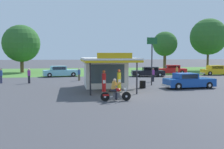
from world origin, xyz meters
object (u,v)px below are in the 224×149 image
gas_pump_offside (119,82)px  parked_car_back_row_right (106,72)px  parked_car_back_row_far_left (171,70)px  bystander_admiring_sedan (79,74)px  parked_car_second_row_spare (60,72)px  parked_car_back_row_centre (217,71)px  spare_tire_stack (143,84)px  motorcycle_with_rider (115,92)px  bystander_chatting_near_pumps (153,74)px  bystander_strolling_foreground (29,75)px  parked_car_back_row_centre_left (148,72)px  roadside_pole_sign (152,53)px  gas_pump_nearside (104,82)px  featured_classic_sedan (188,81)px  bystander_standing_back_lot (1,75)px  bystander_leaning_by_kiosk (177,71)px

gas_pump_offside → parked_car_back_row_right: gas_pump_offside is taller
parked_car_back_row_far_left → bystander_admiring_sedan: bearing=-151.8°
parked_car_second_row_spare → bystander_admiring_sedan: parked_car_second_row_spare is taller
parked_car_back_row_centre → spare_tire_stack: (-16.47, -13.53, -0.34)m
gas_pump_offside → motorcycle_with_rider: size_ratio=0.93×
motorcycle_with_rider → bystander_chatting_near_pumps: 13.74m
bystander_strolling_foreground → bystander_admiring_sedan: (5.74, 2.15, -0.09)m
parked_car_back_row_centre_left → roadside_pole_sign: 11.47m
gas_pump_nearside → bystander_strolling_foreground: bearing=131.2°
featured_classic_sedan → roadside_pole_sign: size_ratio=1.00×
featured_classic_sedan → parked_car_back_row_centre_left: size_ratio=0.97×
parked_car_second_row_spare → roadside_pole_sign: roadside_pole_sign is taller
parked_car_second_row_spare → parked_car_back_row_right: (6.95, -0.20, -0.04)m
bystander_standing_back_lot → gas_pump_offside: bearing=-37.3°
parked_car_back_row_centre_left → featured_classic_sedan: bearing=-91.1°
parked_car_back_row_centre_left → bystander_admiring_sedan: (-10.51, -4.41, 0.16)m
gas_pump_nearside → parked_car_second_row_spare: size_ratio=0.35×
gas_pump_offside → bystander_leaning_by_kiosk: (11.38, 13.52, -0.08)m
motorcycle_with_rider → gas_pump_nearside: bearing=93.6°
bystander_chatting_near_pumps → bystander_leaning_by_kiosk: bearing=45.0°
parked_car_second_row_spare → bystander_chatting_near_pumps: (11.37, -9.11, 0.14)m
bystander_chatting_near_pumps → spare_tire_stack: size_ratio=2.28×
featured_classic_sedan → parked_car_second_row_spare: size_ratio=0.92×
parked_car_back_row_right → bystander_chatting_near_pumps: size_ratio=3.23×
bystander_chatting_near_pumps → bystander_admiring_sedan: bearing=163.0°
gas_pump_nearside → spare_tire_stack: 4.78m
bystander_standing_back_lot → bystander_admiring_sedan: bystander_standing_back_lot is taller
parked_car_back_row_far_left → parked_car_back_row_centre_left: (-5.30, -4.08, -0.03)m
parked_car_back_row_centre → parked_car_back_row_far_left: bearing=153.3°
gas_pump_nearside → parked_car_second_row_spare: 17.58m
parked_car_back_row_far_left → spare_tire_stack: size_ratio=7.77×
gas_pump_nearside → bystander_chatting_near_pumps: (7.12, 7.95, -0.02)m
parked_car_back_row_right → parked_car_back_row_centre_left: (6.11, -1.81, -0.02)m
parked_car_back_row_centre_left → bystander_leaning_by_kiosk: 4.16m
gas_pump_nearside → bystander_chatting_near_pumps: gas_pump_nearside is taller
gas_pump_nearside → motorcycle_with_rider: size_ratio=0.90×
bystander_strolling_foreground → bystander_leaning_by_kiosk: size_ratio=1.08×
gas_pump_offside → parked_car_back_row_centre_left: size_ratio=0.38×
gas_pump_offside → parked_car_back_row_right: (1.39, 16.86, -0.23)m
parked_car_back_row_right → bystander_standing_back_lot: 15.41m
featured_classic_sedan → bystander_leaning_by_kiosk: 12.58m
parked_car_back_row_centre_left → motorcycle_with_rider: bearing=-114.3°
motorcycle_with_rider → parked_car_back_row_far_left: motorcycle_with_rider is taller
bystander_chatting_near_pumps → bystander_leaning_by_kiosk: bystander_chatting_near_pumps is taller
parked_car_back_row_right → bystander_admiring_sedan: bystander_admiring_sedan is taller
gas_pump_offside → roadside_pole_sign: bearing=44.7°
parked_car_back_row_right → bystander_chatting_near_pumps: 9.94m
gas_pump_nearside → roadside_pole_sign: size_ratio=0.38×
motorcycle_with_rider → parked_car_back_row_right: motorcycle_with_rider is taller
bystander_chatting_near_pumps → parked_car_back_row_centre_left: bearing=76.5°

